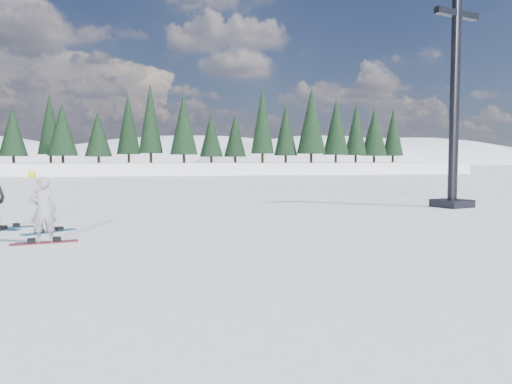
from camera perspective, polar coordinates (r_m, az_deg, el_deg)
ground at (r=14.01m, az=-18.56°, el=-4.61°), size 420.00×420.00×0.00m
alpine_backdrop at (r=204.00m, az=-15.51°, el=-0.86°), size 412.50×227.00×53.20m
lift_tower at (r=22.25m, az=21.69°, el=7.31°), size 2.32×1.59×8.53m
snowboarder_woman at (r=12.80m, az=-23.14°, el=-1.85°), size 0.66×0.51×1.73m
snowboard_woman at (r=12.90m, az=-23.03°, el=-5.35°), size 1.52×0.62×0.03m
snowboard_loose_c at (r=16.10m, az=-26.71°, el=-3.69°), size 1.51×0.77×0.03m
snowboard_loose_a at (r=14.71m, az=-22.56°, el=-4.25°), size 1.32×1.19×0.03m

